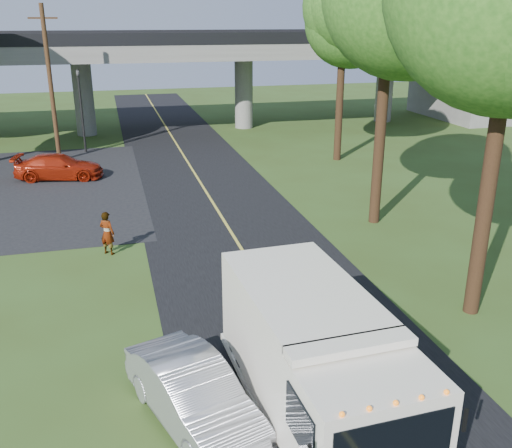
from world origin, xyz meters
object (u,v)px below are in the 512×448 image
object	(u,v)px
traffic_signal	(81,102)
silver_sedan	(194,395)
step_van	(314,357)
pedestrian	(107,233)
utility_pole	(51,84)
red_sedan	(59,167)
tree_right_far	(348,16)

from	to	relation	value
traffic_signal	silver_sedan	world-z (taller)	traffic_signal
traffic_signal	step_van	xyz separation A→B (m)	(5.29, -28.32, -1.67)
traffic_signal	pedestrian	size ratio (longest dim) A/B	3.17
utility_pole	red_sedan	distance (m)	5.89
tree_right_far	utility_pole	bearing A→B (deg)	166.00
tree_right_far	step_van	size ratio (longest dim) A/B	1.61
traffic_signal	pedestrian	xyz separation A→B (m)	(1.17, -17.78, -2.38)
red_sedan	pedestrian	bearing A→B (deg)	-158.62
red_sedan	utility_pole	bearing A→B (deg)	13.36
red_sedan	silver_sedan	xyz separation A→B (m)	(4.01, -21.45, 0.03)
utility_pole	pedestrian	size ratio (longest dim) A/B	5.49
step_van	silver_sedan	xyz separation A→B (m)	(-2.49, 0.49, -0.83)
traffic_signal	utility_pole	size ratio (longest dim) A/B	0.58
step_van	pedestrian	world-z (taller)	step_van
red_sedan	silver_sedan	world-z (taller)	silver_sedan
utility_pole	tree_right_far	size ratio (longest dim) A/B	0.82
traffic_signal	silver_sedan	distance (m)	28.09
traffic_signal	utility_pole	xyz separation A→B (m)	(-1.50, -2.00, 1.40)
traffic_signal	step_van	size ratio (longest dim) A/B	0.76
traffic_signal	red_sedan	xyz separation A→B (m)	(-1.21, -6.39, -2.53)
red_sedan	silver_sedan	size ratio (longest dim) A/B	1.08
utility_pole	step_van	world-z (taller)	utility_pole
step_van	silver_sedan	distance (m)	2.67
step_van	red_sedan	world-z (taller)	step_van
step_van	red_sedan	xyz separation A→B (m)	(-6.51, 21.94, -0.86)
silver_sedan	utility_pole	bearing A→B (deg)	80.71
silver_sedan	traffic_signal	bearing A→B (deg)	77.01
traffic_signal	pedestrian	world-z (taller)	traffic_signal
tree_right_far	silver_sedan	world-z (taller)	tree_right_far
silver_sedan	tree_right_far	bearing A→B (deg)	41.47
red_sedan	traffic_signal	bearing A→B (deg)	-1.14
tree_right_far	red_sedan	size ratio (longest dim) A/B	2.39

